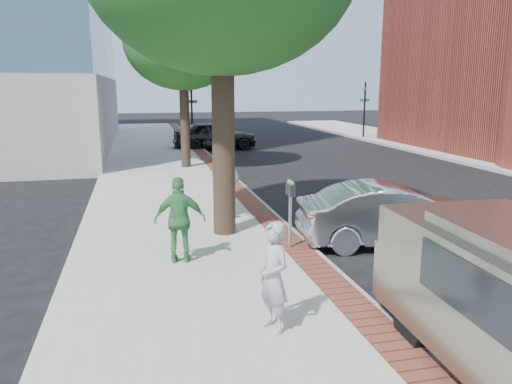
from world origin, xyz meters
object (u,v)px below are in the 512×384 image
object	(u,v)px
parking_meter	(290,200)
person_green	(180,220)
person_officer	(225,179)
person_gray	(273,277)
sedan_silver	(393,215)
bg_car	(215,135)

from	to	relation	value
parking_meter	person_green	distance (m)	2.37
parking_meter	person_officer	bearing A→B (deg)	105.29
person_gray	person_green	distance (m)	3.31
person_green	sedan_silver	world-z (taller)	person_green
parking_meter	sedan_silver	distance (m)	2.53
person_green	bg_car	size ratio (longest dim) A/B	0.36
parking_meter	person_green	xyz separation A→B (m)	(-2.34, -0.31, -0.21)
parking_meter	bg_car	xyz separation A→B (m)	(1.26, 18.40, -0.40)
person_officer	sedan_silver	distance (m)	4.47
person_green	person_gray	bearing A→B (deg)	114.82
parking_meter	person_green	bearing A→B (deg)	-172.51
person_officer	sedan_silver	bearing A→B (deg)	-169.73
sedan_silver	bg_car	xyz separation A→B (m)	(-1.22, 18.27, 0.10)
person_officer	bg_car	distance (m)	15.45
person_gray	person_officer	distance (m)	6.57
person_gray	bg_car	distance (m)	22.01
person_gray	person_officer	size ratio (longest dim) A/B	0.82
person_officer	sedan_silver	world-z (taller)	person_officer
bg_car	person_gray	bearing A→B (deg)	171.77
person_green	bg_car	distance (m)	19.05
person_green	parking_meter	bearing A→B (deg)	-165.50
person_gray	sedan_silver	world-z (taller)	person_gray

